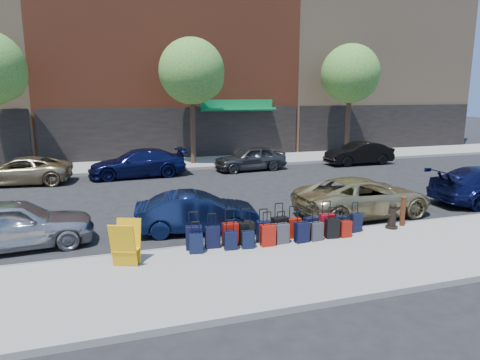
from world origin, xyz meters
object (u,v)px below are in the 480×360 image
object	(u,v)px
display_rack	(126,244)
tree_right	(352,75)
car_near_2	(363,197)
suitcase_front_5	(280,228)
car_far_0	(20,171)
fire_hydrant	(392,216)
car_near_1	(197,212)
car_near_0	(14,224)
tree_center	(194,73)
car_far_3	(359,153)
bollard	(403,211)
car_far_2	(250,158)
car_far_1	(138,163)

from	to	relation	value
display_rack	tree_right	bearing A→B (deg)	66.38
display_rack	car_near_2	bearing A→B (deg)	38.49
suitcase_front_5	display_rack	xyz separation A→B (m)	(-4.29, -0.53, 0.20)
car_near_2	car_far_0	size ratio (longest dim) A/B	1.06
tree_right	car_far_0	distance (m)	20.40
tree_right	car_near_2	xyz separation A→B (m)	(-7.13, -12.45, -4.73)
fire_hydrant	display_rack	xyz separation A→B (m)	(-8.03, -0.46, 0.16)
suitcase_front_5	car_near_1	xyz separation A→B (m)	(-2.01, 1.87, 0.14)
car_near_0	car_near_1	world-z (taller)	car_near_0
car_near_1	car_near_2	xyz separation A→B (m)	(5.97, -0.03, 0.06)
tree_center	car_far_0	world-z (taller)	tree_center
fire_hydrant	car_far_0	world-z (taller)	car_far_0
tree_center	car_far_0	xyz separation A→B (m)	(-9.13, -2.79, -4.76)
car_far_3	car_far_0	bearing A→B (deg)	-90.39
bollard	car_far_2	xyz separation A→B (m)	(-1.07, 11.61, 0.06)
display_rack	car_near_1	size ratio (longest dim) A/B	0.29
bollard	suitcase_front_5	bearing A→B (deg)	-179.44
fire_hydrant	car_far_3	distance (m)	13.24
tree_center	tree_right	bearing A→B (deg)	0.00
tree_center	tree_right	size ratio (longest dim) A/B	1.00
car_near_1	car_far_2	distance (m)	11.06
car_near_2	car_far_0	bearing A→B (deg)	49.06
display_rack	car_near_2	xyz separation A→B (m)	(8.26, 2.37, -0.01)
display_rack	car_far_2	xyz separation A→B (m)	(7.45, 12.19, -0.00)
car_near_2	bollard	bearing A→B (deg)	-174.99
car_far_0	car_far_3	size ratio (longest dim) A/B	1.12
car_near_2	car_far_0	xyz separation A→B (m)	(-12.50, 9.66, -0.04)
car_near_0	car_near_1	bearing A→B (deg)	-96.02
bollard	car_far_2	size ratio (longest dim) A/B	0.23
fire_hydrant	car_near_1	bearing A→B (deg)	152.07
car_far_2	car_far_3	size ratio (longest dim) A/B	0.97
display_rack	car_near_0	distance (m)	3.81
fire_hydrant	car_near_2	size ratio (longest dim) A/B	0.17
tree_right	car_far_3	world-z (taller)	tree_right
bollard	car_near_2	bearing A→B (deg)	98.27
tree_right	display_rack	size ratio (longest dim) A/B	6.64
suitcase_front_5	car_near_2	distance (m)	4.38
car_far_1	car_far_0	bearing A→B (deg)	-91.33
car_far_2	car_far_3	world-z (taller)	car_far_2
display_rack	fire_hydrant	bearing A→B (deg)	25.71
tree_right	car_far_2	size ratio (longest dim) A/B	1.80
car_near_2	fire_hydrant	bearing A→B (deg)	170.12
car_far_1	car_far_2	world-z (taller)	car_far_1
suitcase_front_5	car_far_2	bearing A→B (deg)	67.50
car_far_1	car_near_1	bearing A→B (deg)	3.12
fire_hydrant	car_far_0	size ratio (longest dim) A/B	0.18
suitcase_front_5	fire_hydrant	size ratio (longest dim) A/B	1.29
suitcase_front_5	car_far_1	distance (m)	12.03
tree_center	suitcase_front_5	bearing A→B (deg)	-92.40
car_near_0	car_far_0	world-z (taller)	car_near_0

